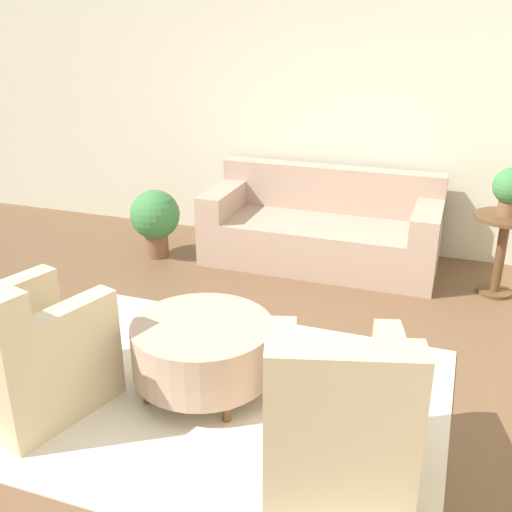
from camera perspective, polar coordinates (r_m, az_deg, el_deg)
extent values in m
plane|color=brown|center=(3.87, -4.95, -13.01)|extent=(16.00, 16.00, 0.00)
cube|color=beige|center=(6.01, 6.47, 14.17)|extent=(9.76, 0.12, 2.80)
cube|color=beige|center=(3.87, -4.95, -12.95)|extent=(2.95, 2.10, 0.01)
cube|color=tan|center=(5.69, 6.09, 1.33)|extent=(2.15, 0.91, 0.42)
cube|color=tan|center=(5.89, 7.10, 6.40)|extent=(2.15, 0.20, 0.44)
cube|color=tan|center=(5.85, -3.01, 5.42)|extent=(0.24, 0.87, 0.24)
cube|color=tan|center=(5.44, 16.03, 3.27)|extent=(0.24, 0.87, 0.24)
cube|color=brown|center=(5.38, 4.93, -1.99)|extent=(1.94, 0.05, 0.06)
cube|color=#C6B289|center=(3.89, -20.23, -10.16)|extent=(0.87, 0.92, 0.45)
cube|color=#C6B289|center=(3.53, -18.09, -6.77)|extent=(0.33, 0.73, 0.26)
cube|color=#C6B289|center=(3.95, -23.00, -4.28)|extent=(0.33, 0.73, 0.26)
cube|color=brown|center=(4.16, -15.92, -10.49)|extent=(0.61, 0.22, 0.06)
cube|color=#C6B289|center=(3.19, 7.50, -16.72)|extent=(0.87, 0.92, 0.45)
cube|color=#C6B289|center=(2.69, 8.33, -12.91)|extent=(0.72, 0.38, 0.46)
cube|color=#C6B289|center=(3.03, 13.12, -11.25)|extent=(0.33, 0.73, 0.26)
cube|color=#C6B289|center=(2.99, 2.43, -11.14)|extent=(0.33, 0.73, 0.26)
cube|color=brown|center=(3.58, 7.02, -15.61)|extent=(0.61, 0.22, 0.06)
cylinder|color=tan|center=(3.76, -5.10, -8.70)|extent=(0.87, 0.87, 0.34)
cylinder|color=brown|center=(3.80, -10.35, -12.80)|extent=(0.05, 0.05, 0.12)
cylinder|color=brown|center=(3.60, -2.81, -14.59)|extent=(0.05, 0.05, 0.12)
cylinder|color=brown|center=(4.18, -6.81, -9.00)|extent=(0.05, 0.05, 0.12)
cylinder|color=brown|center=(4.01, 0.06, -10.37)|extent=(0.05, 0.05, 0.12)
cylinder|color=brown|center=(5.27, 22.75, 3.40)|extent=(0.51, 0.51, 0.03)
cylinder|color=brown|center=(5.39, 22.21, -0.10)|extent=(0.08, 0.08, 0.67)
cylinder|color=brown|center=(5.51, 21.74, -3.17)|extent=(0.28, 0.28, 0.03)
cylinder|color=brown|center=(5.25, 22.88, 4.19)|extent=(0.16, 0.16, 0.12)
sphere|color=#3D7F42|center=(5.20, 23.18, 6.14)|extent=(0.29, 0.29, 0.29)
cylinder|color=brown|center=(5.94, -9.41, 1.04)|extent=(0.22, 0.22, 0.22)
sphere|color=#3D7F42|center=(5.84, -9.60, 3.92)|extent=(0.48, 0.48, 0.48)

